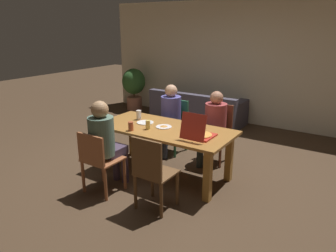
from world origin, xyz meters
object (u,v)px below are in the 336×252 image
drinking_glass_0 (139,115)px  person_1 (169,114)px  plate_0 (145,123)px  chair_2 (217,130)px  couch (197,111)px  drinking_glass_1 (131,126)px  dining_table (164,135)px  drinking_glass_2 (148,125)px  chair_0 (98,159)px  pizza_box_0 (199,134)px  plate_1 (164,127)px  person_0 (105,139)px  plate_2 (190,126)px  person_2 (214,122)px  chair_3 (152,171)px  chair_1 (174,123)px  potted_plant (134,85)px

drinking_glass_0 → person_1: bearing=75.8°
plate_0 → chair_2: bearing=49.1°
chair_2 → couch: chair_2 is taller
drinking_glass_1 → dining_table: bearing=48.3°
drinking_glass_1 → drinking_glass_2: bearing=47.8°
chair_0 → couch: chair_0 is taller
pizza_box_0 → plate_1: bearing=170.0°
plate_1 → person_0: bearing=-115.9°
plate_2 → chair_0: bearing=-120.8°
chair_0 → plate_2: size_ratio=3.69×
person_2 → couch: 2.30m
person_2 → chair_3: (-0.00, -1.65, -0.17)m
dining_table → plate_0: size_ratio=7.92×
dining_table → pizza_box_0: (0.60, -0.10, 0.16)m
pizza_box_0 → drinking_glass_1: pizza_box_0 is taller
chair_1 → pizza_box_0: 1.44m
chair_0 → drinking_glass_1: size_ratio=6.82×
person_2 → drinking_glass_2: 1.11m
chair_1 → drinking_glass_0: size_ratio=6.14×
chair_0 → drinking_glass_1: drinking_glass_1 is taller
person_2 → couch: person_2 is taller
drinking_glass_2 → potted_plant: (-2.59, 2.90, -0.15)m
plate_0 → drinking_glass_0: size_ratio=1.73×
pizza_box_0 → drinking_glass_1: (-0.92, -0.26, 0.01)m
chair_0 → plate_2: bearing=59.2°
couch → drinking_glass_0: bearing=-82.9°
person_1 → person_2: (0.81, 0.03, -0.01)m
chair_2 → pizza_box_0: pizza_box_0 is taller
plate_2 → drinking_glass_2: size_ratio=1.79×
dining_table → drinking_glass_0: bearing=166.7°
pizza_box_0 → drinking_glass_0: pizza_box_0 is taller
couch → drinking_glass_1: bearing=-79.5°
chair_0 → chair_2: chair_2 is taller
person_1 → dining_table: bearing=-61.9°
dining_table → person_0: person_0 is taller
drinking_glass_1 → couch: size_ratio=0.06×
plate_0 → potted_plant: (-2.38, 2.68, -0.09)m
plate_1 → couch: plate_1 is taller
person_1 → plate_2: bearing=-36.9°
chair_3 → couch: size_ratio=0.44×
chair_0 → plate_0: (0.04, 0.96, 0.26)m
dining_table → chair_2: (0.41, 0.93, -0.12)m
chair_0 → pizza_box_0: (1.01, 0.82, 0.30)m
person_0 → chair_3: size_ratio=1.33×
couch → potted_plant: (-1.88, 0.08, 0.38)m
person_1 → drinking_glass_0: (-0.16, -0.62, 0.10)m
chair_3 → drinking_glass_2: 0.94m
dining_table → person_0: (-0.40, -0.78, 0.10)m
drinking_glass_1 → couch: (-0.55, 2.99, -0.53)m
chair_2 → chair_0: bearing=-113.6°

